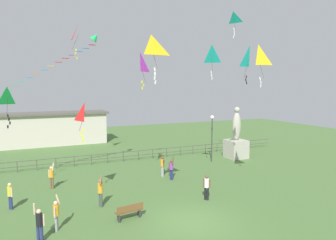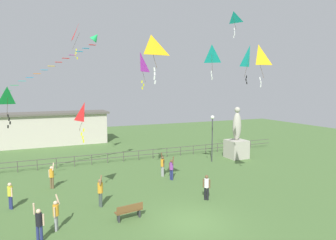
{
  "view_description": "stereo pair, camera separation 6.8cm",
  "coord_description": "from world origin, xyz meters",
  "px_view_note": "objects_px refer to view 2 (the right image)",
  "views": [
    {
      "loc": [
        -7.18,
        -13.09,
        7.03
      ],
      "look_at": [
        0.98,
        5.28,
        4.84
      ],
      "focal_mm": 31.67,
      "sensor_mm": 36.0,
      "label": 1
    },
    {
      "loc": [
        -7.12,
        -13.12,
        7.03
      ],
      "look_at": [
        0.98,
        5.28,
        4.84
      ],
      "focal_mm": 31.67,
      "sensor_mm": 36.0,
      "label": 2
    }
  ],
  "objects_px": {
    "person_0": "(100,190)",
    "person_2": "(39,223)",
    "person_1": "(171,168)",
    "person_5": "(207,186)",
    "kite_0": "(8,99)",
    "kite_6": "(85,113)",
    "kite_2": "(140,63)",
    "kite_5": "(212,55)",
    "kite_7": "(233,18)",
    "person_4": "(163,165)",
    "kite_3": "(258,58)",
    "person_7": "(56,213)",
    "kite_8": "(79,34)",
    "kite_4": "(250,57)",
    "streamer_kite": "(88,42)",
    "statue_monument": "(236,143)",
    "person_3": "(52,175)",
    "person_6": "(10,194)",
    "park_bench": "(129,211)",
    "lamppost": "(212,128)",
    "kite_1": "(151,49)"
  },
  "relations": [
    {
      "from": "person_6",
      "to": "person_7",
      "type": "bearing_deg",
      "value": -59.45
    },
    {
      "from": "kite_3",
      "to": "streamer_kite",
      "type": "bearing_deg",
      "value": 141.93
    },
    {
      "from": "person_4",
      "to": "kite_3",
      "type": "bearing_deg",
      "value": -56.69
    },
    {
      "from": "kite_8",
      "to": "person_2",
      "type": "bearing_deg",
      "value": -106.91
    },
    {
      "from": "person_6",
      "to": "kite_6",
      "type": "height_order",
      "value": "kite_6"
    },
    {
      "from": "park_bench",
      "to": "person_6",
      "type": "xyz_separation_m",
      "value": [
        -5.93,
        4.09,
        0.44
      ]
    },
    {
      "from": "person_5",
      "to": "kite_1",
      "type": "xyz_separation_m",
      "value": [
        -3.89,
        -0.63,
        8.16
      ]
    },
    {
      "from": "kite_6",
      "to": "streamer_kite",
      "type": "height_order",
      "value": "streamer_kite"
    },
    {
      "from": "kite_5",
      "to": "kite_7",
      "type": "height_order",
      "value": "kite_7"
    },
    {
      "from": "person_1",
      "to": "kite_0",
      "type": "height_order",
      "value": "kite_0"
    },
    {
      "from": "person_1",
      "to": "person_5",
      "type": "height_order",
      "value": "person_1"
    },
    {
      "from": "person_6",
      "to": "kite_6",
      "type": "bearing_deg",
      "value": -11.09
    },
    {
      "from": "lamppost",
      "to": "person_6",
      "type": "xyz_separation_m",
      "value": [
        -16.72,
        -4.83,
        -2.32
      ]
    },
    {
      "from": "kite_0",
      "to": "kite_4",
      "type": "height_order",
      "value": "kite_4"
    },
    {
      "from": "person_7",
      "to": "kite_1",
      "type": "bearing_deg",
      "value": -1.73
    },
    {
      "from": "kite_7",
      "to": "kite_1",
      "type": "bearing_deg",
      "value": -146.72
    },
    {
      "from": "streamer_kite",
      "to": "park_bench",
      "type": "bearing_deg",
      "value": -84.56
    },
    {
      "from": "person_1",
      "to": "kite_4",
      "type": "bearing_deg",
      "value": -26.54
    },
    {
      "from": "kite_6",
      "to": "kite_7",
      "type": "height_order",
      "value": "kite_7"
    },
    {
      "from": "person_3",
      "to": "kite_5",
      "type": "xyz_separation_m",
      "value": [
        10.67,
        -3.6,
        8.38
      ]
    },
    {
      "from": "person_2",
      "to": "person_4",
      "type": "relative_size",
      "value": 0.97
    },
    {
      "from": "kite_2",
      "to": "kite_0",
      "type": "bearing_deg",
      "value": -179.83
    },
    {
      "from": "kite_0",
      "to": "kite_4",
      "type": "distance_m",
      "value": 16.31
    },
    {
      "from": "person_0",
      "to": "kite_4",
      "type": "xyz_separation_m",
      "value": [
        11.06,
        0.47,
        8.25
      ]
    },
    {
      "from": "kite_4",
      "to": "person_5",
      "type": "bearing_deg",
      "value": -156.32
    },
    {
      "from": "person_5",
      "to": "person_2",
      "type": "bearing_deg",
      "value": -172.04
    },
    {
      "from": "statue_monument",
      "to": "person_1",
      "type": "xyz_separation_m",
      "value": [
        -8.97,
        -3.93,
        -0.58
      ]
    },
    {
      "from": "statue_monument",
      "to": "kite_4",
      "type": "distance_m",
      "value": 10.81
    },
    {
      "from": "kite_5",
      "to": "park_bench",
      "type": "bearing_deg",
      "value": -154.84
    },
    {
      "from": "person_2",
      "to": "person_7",
      "type": "relative_size",
      "value": 1.03
    },
    {
      "from": "kite_0",
      "to": "kite_3",
      "type": "height_order",
      "value": "kite_3"
    },
    {
      "from": "lamppost",
      "to": "person_3",
      "type": "bearing_deg",
      "value": -172.14
    },
    {
      "from": "person_1",
      "to": "kite_6",
      "type": "distance_m",
      "value": 8.31
    },
    {
      "from": "kite_1",
      "to": "statue_monument",
      "type": "bearing_deg",
      "value": 36.21
    },
    {
      "from": "person_1",
      "to": "person_7",
      "type": "distance_m",
      "value": 9.97
    },
    {
      "from": "person_1",
      "to": "person_2",
      "type": "relative_size",
      "value": 1.0
    },
    {
      "from": "kite_0",
      "to": "park_bench",
      "type": "bearing_deg",
      "value": -42.44
    },
    {
      "from": "kite_0",
      "to": "kite_6",
      "type": "distance_m",
      "value": 4.75
    },
    {
      "from": "park_bench",
      "to": "kite_7",
      "type": "height_order",
      "value": "kite_7"
    },
    {
      "from": "person_1",
      "to": "kite_6",
      "type": "height_order",
      "value": "kite_6"
    },
    {
      "from": "statue_monument",
      "to": "kite_1",
      "type": "relative_size",
      "value": 2.07
    },
    {
      "from": "person_7",
      "to": "kite_5",
      "type": "height_order",
      "value": "kite_5"
    },
    {
      "from": "person_4",
      "to": "person_5",
      "type": "bearing_deg",
      "value": -83.97
    },
    {
      "from": "lamppost",
      "to": "person_7",
      "type": "height_order",
      "value": "lamppost"
    },
    {
      "from": "kite_6",
      "to": "streamer_kite",
      "type": "relative_size",
      "value": 0.36
    },
    {
      "from": "person_0",
      "to": "person_2",
      "type": "height_order",
      "value": "person_0"
    },
    {
      "from": "lamppost",
      "to": "streamer_kite",
      "type": "relative_size",
      "value": 0.67
    },
    {
      "from": "person_4",
      "to": "kite_0",
      "type": "distance_m",
      "value": 11.87
    },
    {
      "from": "person_5",
      "to": "kite_7",
      "type": "distance_m",
      "value": 14.54
    },
    {
      "from": "kite_2",
      "to": "kite_5",
      "type": "height_order",
      "value": "kite_5"
    }
  ]
}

